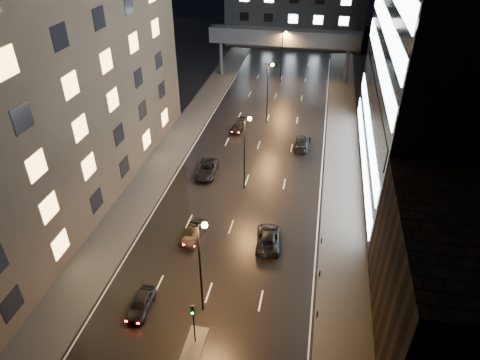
% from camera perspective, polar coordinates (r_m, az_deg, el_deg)
% --- Properties ---
extents(ground, '(160.00, 160.00, 0.00)m').
position_cam_1_polar(ground, '(65.48, 2.53, 4.70)').
color(ground, black).
rests_on(ground, ground).
extents(sidewalk_left, '(5.00, 110.00, 0.15)m').
position_cam_1_polar(sidewalk_left, '(64.06, -9.32, 3.65)').
color(sidewalk_left, '#383533').
rests_on(sidewalk_left, ground).
extents(sidewalk_right, '(5.00, 110.00, 0.15)m').
position_cam_1_polar(sidewalk_right, '(60.70, 13.50, 1.34)').
color(sidewalk_right, '#383533').
rests_on(sidewalk_right, ground).
extents(building_left, '(15.00, 48.00, 40.00)m').
position_cam_1_polar(building_left, '(52.53, -26.47, 17.67)').
color(building_left, '#2D2319').
rests_on(building_left, ground).
extents(building_right_low, '(10.00, 18.00, 12.00)m').
position_cam_1_polar(building_right_low, '(37.96, 26.38, -12.68)').
color(building_right_low, black).
rests_on(building_right_low, ground).
extents(skybridge, '(30.00, 3.00, 10.00)m').
position_cam_1_polar(skybridge, '(90.33, 5.84, 18.33)').
color(skybridge, '#333335').
rests_on(skybridge, ground).
extents(traffic_signal_near, '(0.28, 0.34, 4.40)m').
position_cam_1_polar(traffic_signal_near, '(36.22, -6.24, -17.82)').
color(traffic_signal_near, black).
rests_on(traffic_signal_near, median_island).
extents(bollard_row, '(0.12, 25.12, 0.90)m').
position_cam_1_polar(bollard_row, '(38.66, 10.08, -20.08)').
color(bollard_row, black).
rests_on(bollard_row, ground).
extents(streetlight_near, '(1.45, 0.50, 10.15)m').
position_cam_1_polar(streetlight_near, '(36.03, -5.18, -10.13)').
color(streetlight_near, black).
rests_on(streetlight_near, ground).
extents(streetlight_mid_a, '(1.45, 0.50, 10.15)m').
position_cam_1_polar(streetlight_mid_a, '(51.95, 0.77, 4.82)').
color(streetlight_mid_a, black).
rests_on(streetlight_mid_a, ground).
extents(streetlight_mid_b, '(1.45, 0.50, 10.15)m').
position_cam_1_polar(streetlight_mid_b, '(70.00, 3.85, 12.43)').
color(streetlight_mid_b, black).
rests_on(streetlight_mid_b, ground).
extents(streetlight_far, '(1.45, 0.50, 10.15)m').
position_cam_1_polar(streetlight_far, '(88.88, 5.73, 16.86)').
color(streetlight_far, black).
rests_on(streetlight_far, ground).
extents(car_away_a, '(1.78, 4.23, 1.43)m').
position_cam_1_polar(car_away_a, '(41.09, -13.03, -15.75)').
color(car_away_a, black).
rests_on(car_away_a, ground).
extents(car_away_b, '(2.02, 4.61, 1.47)m').
position_cam_1_polar(car_away_b, '(47.38, -6.11, -6.98)').
color(car_away_b, black).
rests_on(car_away_b, ground).
extents(car_away_c, '(2.83, 5.58, 1.51)m').
position_cam_1_polar(car_away_c, '(57.93, -4.49, 1.39)').
color(car_away_c, black).
rests_on(car_away_c, ground).
extents(car_away_d, '(2.34, 4.64, 1.29)m').
position_cam_1_polar(car_away_d, '(69.52, -0.27, 7.10)').
color(car_away_d, black).
rests_on(car_away_d, ground).
extents(car_toward_a, '(3.07, 5.67, 1.51)m').
position_cam_1_polar(car_toward_a, '(46.49, 3.79, -7.74)').
color(car_toward_a, black).
rests_on(car_toward_a, ground).
extents(car_toward_b, '(2.44, 5.51, 1.57)m').
position_cam_1_polar(car_toward_b, '(65.00, 8.32, 4.91)').
color(car_toward_b, black).
rests_on(car_toward_b, ground).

